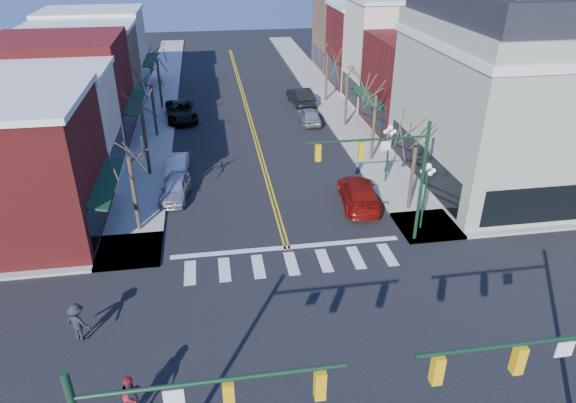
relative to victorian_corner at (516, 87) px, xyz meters
name	(u,v)px	position (x,y,z in m)	size (l,w,h in m)	color
ground	(315,345)	(-16.50, -14.50, -6.66)	(160.00, 160.00, 0.00)	black
sidewalk_left	(146,169)	(-25.25, 5.50, -6.58)	(3.50, 70.00, 0.15)	#9E9B93
sidewalk_right	(371,155)	(-7.75, 5.50, -6.58)	(3.50, 70.00, 0.15)	#9E9B93
bldg_left_brick_a	(0,172)	(-32.00, -2.75, -2.66)	(10.00, 8.50, 8.00)	maroon
bldg_left_stucco_a	(39,129)	(-32.00, 5.00, -2.91)	(10.00, 7.00, 7.50)	beige
bldg_left_brick_b	(63,91)	(-32.00, 13.00, -2.41)	(10.00, 9.00, 8.50)	maroon
bldg_left_tan	(83,71)	(-32.00, 21.25, -2.76)	(10.00, 7.50, 7.80)	#90704F
bldg_left_stucco_b	(97,52)	(-32.00, 29.00, -2.56)	(10.00, 8.00, 8.20)	beige
bldg_right_brick_a	(429,84)	(-1.00, 11.25, -2.66)	(10.00, 8.50, 8.00)	maroon
bldg_right_stucco	(400,53)	(-1.00, 19.00, -1.66)	(10.00, 7.00, 10.00)	beige
bldg_right_brick_b	(376,46)	(-1.00, 26.50, -2.41)	(10.00, 8.00, 8.50)	maroon
bldg_right_tan	(357,32)	(-1.00, 34.50, -2.16)	(10.00, 8.00, 9.00)	#90704F
victorian_corner	(516,87)	(0.00, 0.00, 0.00)	(12.25, 14.25, 13.30)	#9AA48E
traffic_mast_near_right	(567,382)	(-10.95, -21.90, -1.95)	(6.60, 0.28, 7.20)	#14331E
traffic_mast_far_right	(391,168)	(-10.95, -7.10, -1.95)	(6.60, 0.28, 7.20)	#14331E
lamppost_corner	(426,185)	(-8.30, -6.00, -3.70)	(0.36, 0.36, 4.33)	#14331E
lamppost_midblock	(389,144)	(-8.30, 0.50, -3.70)	(0.36, 0.36, 4.33)	#14331E
tree_left_a	(134,195)	(-24.90, -3.50, -4.28)	(0.24, 0.24, 4.76)	#382B21
tree_left_b	(146,143)	(-24.90, 4.50, -4.14)	(0.24, 0.24, 5.04)	#382B21
tree_left_c	(154,111)	(-24.90, 12.50, -4.38)	(0.24, 0.24, 4.55)	#382B21
tree_left_d	(160,85)	(-24.90, 20.50, -4.21)	(0.24, 0.24, 4.90)	#382B21
tree_right_a	(412,177)	(-8.10, -3.50, -4.35)	(0.24, 0.24, 4.62)	#382B21
tree_right_b	(373,129)	(-8.10, 4.50, -4.07)	(0.24, 0.24, 5.18)	#382B21
tree_right_c	(346,101)	(-8.10, 12.50, -4.24)	(0.24, 0.24, 4.83)	#382B21
tree_right_d	(326,78)	(-8.10, 20.50, -4.17)	(0.24, 0.24, 4.97)	#382B21
car_left_near	(175,188)	(-22.90, 0.50, -5.92)	(1.73, 4.30, 1.46)	#BBBBC0
car_left_mid	(177,166)	(-22.90, 4.25, -5.99)	(1.42, 4.06, 1.34)	silver
car_left_far	(181,111)	(-22.90, 16.89, -5.84)	(2.71, 5.89, 1.64)	black
car_right_near	(359,193)	(-11.07, -2.31, -5.84)	(2.29, 5.63, 1.63)	maroon
car_right_mid	(309,115)	(-11.18, 13.91, -5.92)	(1.75, 4.35, 1.48)	#B1B0B5
car_right_far	(301,96)	(-10.88, 19.84, -5.81)	(1.79, 5.14, 1.69)	black
pedestrian_red_b	(132,396)	(-23.80, -17.05, -5.62)	(0.86, 0.67, 1.77)	#AA1220
pedestrian_dark_a	(132,400)	(-23.80, -17.19, -5.68)	(0.97, 0.40, 1.65)	black
pedestrian_dark_b	(78,322)	(-26.50, -12.69, -5.59)	(1.18, 0.68, 1.83)	black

